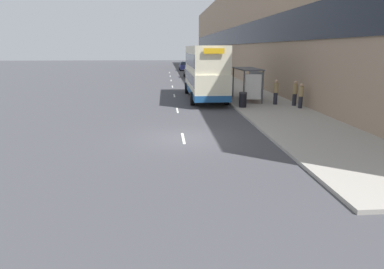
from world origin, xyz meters
TOP-DOWN VIEW (x-y plane):
  - ground_plane at (0.00, 0.00)m, footprint 220.00×220.00m
  - pavement at (6.50, 38.50)m, footprint 5.00×93.00m
  - terrace_facade at (10.49, 38.50)m, footprint 3.10×93.00m
  - lane_mark_0 at (0.00, -0.02)m, footprint 0.12×2.00m
  - lane_mark_1 at (0.00, 7.49)m, footprint 0.12×2.00m
  - lane_mark_2 at (0.00, 15.01)m, footprint 0.12×2.00m
  - lane_mark_3 at (0.00, 22.52)m, footprint 0.12×2.00m
  - lane_mark_4 at (0.00, 30.04)m, footprint 0.12×2.00m
  - lane_mark_5 at (0.00, 37.56)m, footprint 0.12×2.00m
  - lane_mark_6 at (0.00, 45.07)m, footprint 0.12×2.00m
  - bus_shelter at (5.77, 10.63)m, footprint 1.60×4.20m
  - double_decker_bus_near at (2.48, 12.86)m, footprint 2.85×10.64m
  - car_0 at (2.97, 34.87)m, footprint 1.98×4.36m
  - car_1 at (3.00, 51.19)m, footprint 2.06×4.49m
  - pedestrian_at_shelter at (7.20, 8.71)m, footprint 0.36×0.36m
  - pedestrian_1 at (8.38, 8.04)m, footprint 0.35×0.35m
  - pedestrian_2 at (8.40, 6.97)m, footprint 0.34×0.34m
  - litter_bin at (4.55, 7.62)m, footprint 0.55×0.55m

SIDE VIEW (x-z plane):
  - ground_plane at x=0.00m, z-range 0.00..0.00m
  - lane_mark_0 at x=0.00m, z-range 0.00..0.01m
  - lane_mark_1 at x=0.00m, z-range 0.00..0.01m
  - lane_mark_2 at x=0.00m, z-range 0.00..0.01m
  - lane_mark_3 at x=0.00m, z-range 0.00..0.01m
  - lane_mark_4 at x=0.00m, z-range 0.00..0.01m
  - lane_mark_5 at x=0.00m, z-range 0.00..0.01m
  - lane_mark_6 at x=0.00m, z-range 0.00..0.01m
  - pavement at x=6.50m, z-range 0.00..0.14m
  - litter_bin at x=4.55m, z-range 0.14..1.19m
  - car_1 at x=3.00m, z-range 0.00..1.67m
  - car_0 at x=2.97m, z-range -0.01..1.74m
  - pedestrian_2 at x=8.40m, z-range 0.16..1.85m
  - pedestrian_1 at x=8.38m, z-range 0.16..1.93m
  - pedestrian_at_shelter at x=7.20m, z-range 0.16..1.96m
  - bus_shelter at x=5.77m, z-range 0.64..3.12m
  - double_decker_bus_near at x=2.48m, z-range 0.13..4.43m
  - terrace_facade at x=10.49m, z-range 0.00..12.98m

